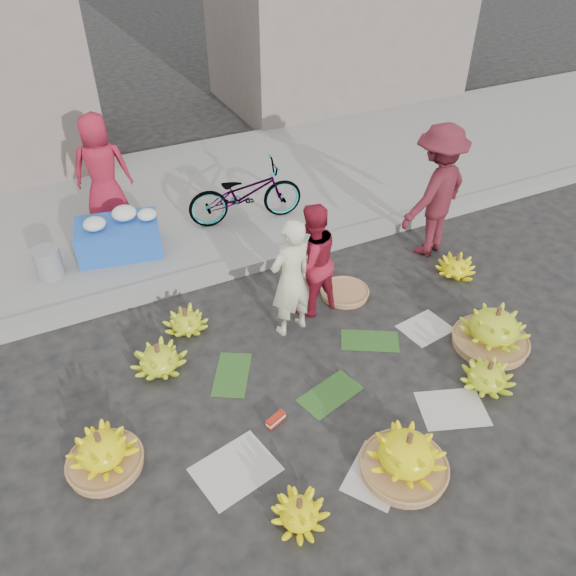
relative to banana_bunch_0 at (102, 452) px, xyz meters
name	(u,v)px	position (x,y,z in m)	size (l,w,h in m)	color
ground	(329,378)	(2.33, 0.05, -0.20)	(80.00, 80.00, 0.00)	black
curb	(248,265)	(2.33, 2.25, -0.12)	(40.00, 0.25, 0.15)	gray
sidewalk	(197,197)	(2.33, 4.35, -0.14)	(40.00, 4.00, 0.12)	gray
newspaper_scatter	(370,434)	(2.33, -0.75, -0.19)	(3.20, 1.80, 0.00)	beige
banana_leaves	(312,369)	(2.23, 0.25, -0.19)	(2.00, 1.00, 0.00)	#224F1A
banana_bunch_0	(102,452)	(0.00, 0.00, 0.00)	(0.66, 0.66, 0.46)	#9B6941
banana_bunch_1	(299,512)	(1.32, -1.23, -0.07)	(0.52, 0.52, 0.30)	#FFF60C
banana_bunch_2	(406,455)	(2.37, -1.22, 0.03)	(0.88, 0.88, 0.51)	#9B6941
banana_bunch_3	(488,376)	(3.73, -0.75, -0.05)	(0.69, 0.69, 0.34)	#9BBE1B
banana_bunch_4	(494,329)	(4.21, -0.29, 0.05)	(0.95, 0.95, 0.54)	#9B6941
banana_bunch_5	(456,266)	(4.73, 0.94, -0.06)	(0.64, 0.64, 0.32)	#FFF60C
banana_bunch_6	(159,359)	(0.78, 0.96, -0.04)	(0.61, 0.61, 0.36)	#9BBE1B
banana_bunch_7	(186,321)	(1.23, 1.44, -0.06)	(0.55, 0.55, 0.31)	#9BBE1B
basket_spare	(345,293)	(3.21, 1.21, -0.16)	(0.58, 0.58, 0.07)	#9B6941
incense_stack	(276,420)	(1.58, -0.24, -0.15)	(0.21, 0.07, 0.09)	#AF2412
vendor_cream	(291,279)	(2.32, 0.94, 0.53)	(0.53, 0.35, 1.45)	beige
vendor_red	(311,261)	(2.69, 1.17, 0.51)	(0.69, 0.53, 1.41)	#AC1A2F
man_striped	(436,192)	(4.75, 1.59, 0.71)	(1.17, 0.67, 1.81)	maroon
flower_table	(119,235)	(0.90, 3.22, 0.18)	(1.18, 0.86, 0.62)	#1B4DB1
grey_bucket	(48,262)	(-0.03, 3.09, 0.12)	(0.34, 0.34, 0.39)	gray
flower_vendor	(102,170)	(0.96, 4.13, 0.72)	(0.78, 0.51, 1.59)	#AC1A2F
bicycle	(245,193)	(2.74, 3.26, 0.36)	(1.65, 0.58, 0.87)	gray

